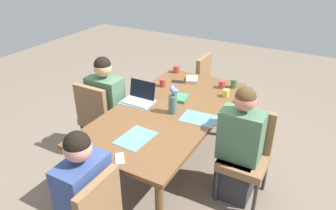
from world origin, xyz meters
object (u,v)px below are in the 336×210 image
Objects in this scene: person_near_left_far at (239,150)px; book_blue_cover at (181,98)px; person_head_left_left_mid at (87,207)px; laptop_far_left_near at (140,98)px; phone_black at (178,82)px; person_far_left_near at (107,111)px; coffee_mug_far_left at (177,69)px; book_red_cover at (192,80)px; coffee_mug_near_left at (163,83)px; phone_silver at (120,159)px; dining_table at (168,115)px; coffee_mug_centre_right at (226,93)px; chair_near_left_far at (247,151)px; coffee_mug_centre_left at (234,83)px; coffee_mug_near_right at (222,84)px; chair_head_right_right_near at (210,85)px; chair_far_left_near at (99,115)px; flower_vase at (173,100)px.

person_near_left_far reaches higher than book_blue_cover.
person_head_left_left_mid is 1.40m from laptop_far_left_near.
book_blue_cover is 0.49m from phone_black.
person_far_left_near is 12.78× the size of coffee_mug_far_left.
book_red_cover is (-0.17, -0.30, -0.03)m from coffee_mug_far_left.
coffee_mug_near_left is 0.63× the size of phone_silver.
dining_table is 0.73m from coffee_mug_centre_right.
dining_table is 0.88m from chair_near_left_far.
person_far_left_near is at bearing 126.15° from coffee_mug_centre_left.
coffee_mug_far_left is at bearing 76.24° from coffee_mug_near_right.
book_red_cover is at bearing 51.49° from chair_near_left_far.
laptop_far_left_near is at bearing 15.98° from person_head_left_left_mid.
coffee_mug_far_left is at bearing -26.64° from phone_silver.
chair_head_right_right_near is 0.72m from coffee_mug_centre_left.
chair_far_left_near reaches higher than coffee_mug_far_left.
chair_head_right_right_near reaches higher than coffee_mug_far_left.
chair_head_right_right_near is 0.93m from coffee_mug_near_left.
person_head_left_left_mid is at bearing 177.18° from flower_vase.
person_far_left_near is at bearing 38.92° from phone_black.
coffee_mug_far_left is 1.94m from phone_silver.
person_near_left_far is at bearing -93.00° from laptop_far_left_near.
person_far_left_near is 1.55m from chair_head_right_right_near.
laptop_far_left_near is (0.01, 0.36, 0.12)m from dining_table.
phone_black is at bearing 22.72° from book_blue_cover.
person_far_left_near reaches higher than flower_vase.
chair_near_left_far reaches higher than coffee_mug_centre_left.
book_blue_cover is (-0.69, -0.41, -0.03)m from coffee_mug_far_left.
chair_head_right_right_near reaches higher than coffee_mug_near_right.
phone_silver is (-1.51, 0.36, -0.04)m from coffee_mug_centre_right.
dining_table is 1.73× the size of person_near_left_far.
dining_table is 24.67× the size of coffee_mug_centre_right.
coffee_mug_far_left is (2.26, 0.41, 0.26)m from person_head_left_left_mid.
coffee_mug_centre_left is 0.53× the size of book_red_cover.
laptop_far_left_near is (1.32, 0.38, 0.26)m from person_head_left_left_mid.
phone_silver is (-0.89, 0.01, -0.15)m from flower_vase.
book_red_cover is at bearing -40.60° from person_far_left_near.
person_far_left_near is at bearing 32.72° from person_head_left_left_mid.
person_near_left_far is 7.97× the size of phone_silver.
person_near_left_far is 5.97× the size of book_blue_cover.
coffee_mug_centre_right is (-0.20, -0.12, -0.00)m from coffee_mug_near_right.
dining_table is at bearing 0.72° from person_head_left_left_mid.
coffee_mug_far_left is at bearing 135.30° from chair_head_right_right_near.
chair_far_left_near is 2.81× the size of laptop_far_left_near.
chair_far_left_near is 6.00× the size of phone_silver.
coffee_mug_centre_right is 0.42× the size of book_red_cover.
person_near_left_far reaches higher than chair_head_right_right_near.
coffee_mug_near_right is (-0.53, -0.34, 0.29)m from chair_head_right_right_near.
coffee_mug_centre_right is (0.55, 0.44, 0.29)m from chair_near_left_far.
person_head_left_left_mid is 13.49× the size of coffee_mug_near_right.
coffee_mug_centre_right is at bearing 38.41° from chair_near_left_far.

